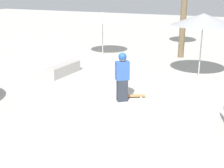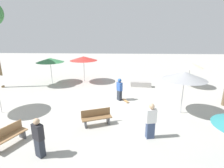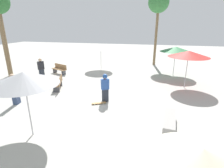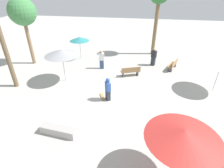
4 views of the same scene
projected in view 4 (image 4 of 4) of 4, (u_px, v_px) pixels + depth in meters
The scene contains 13 objects.
ground_plane at pixel (122, 97), 11.96m from camera, with size 60.00×60.00×0.00m, color #B2AFA8.
skater_main at pixel (108, 89), 11.23m from camera, with size 0.45×0.49×1.63m.
skateboard at pixel (102, 96), 11.92m from camera, with size 0.52×0.81×0.07m.
concrete_ledge at pixel (58, 131), 8.94m from camera, with size 1.90×0.67×0.46m.
bench_near at pixel (173, 65), 15.53m from camera, with size 1.05×1.64×0.85m.
bench_far at pixel (130, 72), 14.39m from camera, with size 1.65×0.98×0.85m.
shade_umbrella_teal at pixel (79, 39), 16.98m from camera, with size 1.91×1.91×2.20m.
shade_umbrella_red at pixel (184, 134), 5.90m from camera, with size 2.67×2.67×2.57m.
shade_umbrella_white at pixel (222, 62), 11.60m from camera, with size 2.53×2.53×2.39m.
shade_umbrella_grey at pixel (62, 52), 12.70m from camera, with size 2.52×2.52×2.61m.
palm_tree_center_right at pixel (22, 13), 14.62m from camera, with size 2.30×2.30×5.82m.
bystander_watching at pixel (102, 59), 15.48m from camera, with size 0.51×0.35×1.73m.
bystander_far at pixel (154, 57), 16.11m from camera, with size 0.52×0.46×1.67m.
Camera 4 is at (0.92, -9.85, 6.82)m, focal length 28.00 mm.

